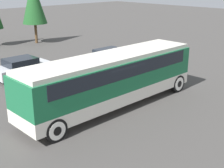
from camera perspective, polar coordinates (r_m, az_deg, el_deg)
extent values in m
plane|color=#423F3D|center=(17.23, 0.00, -4.14)|extent=(120.00, 120.00, 0.00)
cube|color=silver|center=(16.94, 0.00, -1.67)|extent=(10.89, 2.41, 0.67)
cube|color=#19663D|center=(16.58, 0.00, 1.96)|extent=(10.89, 2.41, 1.57)
cube|color=black|center=(16.47, 0.00, 3.23)|extent=(9.58, 2.45, 0.71)
cube|color=beige|center=(16.34, 0.00, 4.97)|extent=(10.67, 2.22, 0.22)
cube|color=#19663D|center=(20.54, 10.71, 4.29)|extent=(0.36, 2.32, 1.79)
cylinder|color=black|center=(19.70, 11.90, 0.10)|extent=(1.07, 0.28, 1.07)
cylinder|color=silver|center=(19.70, 11.90, 0.10)|extent=(0.83, 0.30, 0.83)
cylinder|color=black|center=(19.70, 11.90, 0.10)|extent=(0.41, 0.32, 0.41)
cylinder|color=black|center=(20.94, 6.96, 1.48)|extent=(1.07, 0.28, 1.07)
cylinder|color=silver|center=(20.94, 6.96, 1.48)|extent=(0.83, 0.30, 0.83)
cylinder|color=black|center=(20.94, 6.96, 1.48)|extent=(0.41, 0.32, 0.41)
cylinder|color=black|center=(13.71, -10.28, -8.29)|extent=(1.07, 0.28, 1.07)
cylinder|color=silver|center=(13.71, -10.28, -8.29)|extent=(0.83, 0.30, 0.83)
cylinder|color=black|center=(13.71, -10.28, -8.29)|extent=(0.41, 0.32, 0.41)
cylinder|color=black|center=(15.43, -14.89, -5.47)|extent=(1.07, 0.28, 1.07)
cylinder|color=silver|center=(15.43, -14.89, -5.47)|extent=(0.83, 0.30, 0.83)
cylinder|color=black|center=(15.43, -14.89, -5.47)|extent=(0.41, 0.32, 0.41)
cube|color=silver|center=(25.09, -0.30, 4.53)|extent=(4.14, 1.74, 0.59)
cube|color=black|center=(24.84, -0.58, 5.78)|extent=(2.16, 1.56, 0.59)
cylinder|color=black|center=(25.73, 3.50, 4.37)|extent=(0.66, 0.22, 0.66)
cylinder|color=black|center=(25.73, 3.50, 4.37)|extent=(0.25, 0.26, 0.25)
cylinder|color=black|center=(26.77, 1.04, 4.97)|extent=(0.66, 0.22, 0.66)
cylinder|color=black|center=(26.77, 1.04, 4.97)|extent=(0.25, 0.26, 0.25)
cylinder|color=black|center=(23.53, -1.82, 3.03)|extent=(0.66, 0.22, 0.66)
cylinder|color=black|center=(23.53, -1.82, 3.03)|extent=(0.25, 0.26, 0.25)
cylinder|color=black|center=(24.67, -4.26, 3.73)|extent=(0.66, 0.22, 0.66)
cylinder|color=black|center=(24.67, -4.26, 3.73)|extent=(0.25, 0.26, 0.25)
cube|color=#BCBCC1|center=(22.94, -15.93, 2.56)|extent=(4.00, 1.84, 0.69)
cube|color=black|center=(22.72, -16.42, 3.93)|extent=(2.08, 1.65, 0.51)
cylinder|color=black|center=(23.06, -11.54, 2.32)|extent=(0.66, 0.22, 0.66)
cylinder|color=black|center=(23.06, -11.54, 2.32)|extent=(0.25, 0.26, 0.25)
cylinder|color=black|center=(24.43, -13.66, 3.09)|extent=(0.66, 0.22, 0.66)
cylinder|color=black|center=(24.43, -13.66, 3.09)|extent=(0.25, 0.26, 0.25)
cylinder|color=black|center=(21.65, -18.37, 0.65)|extent=(0.66, 0.22, 0.66)
cylinder|color=black|center=(21.65, -18.37, 0.65)|extent=(0.25, 0.26, 0.25)
cylinder|color=brown|center=(35.27, -13.73, 9.00)|extent=(0.28, 0.28, 2.11)
cone|color=#1E5123|center=(34.89, -14.16, 14.49)|extent=(2.60, 2.60, 4.67)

